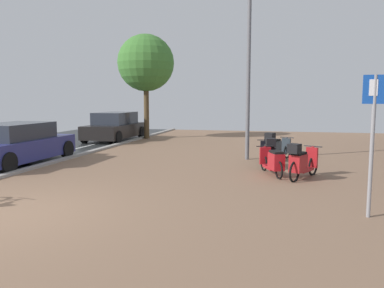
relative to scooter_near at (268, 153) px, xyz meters
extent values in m
cube|color=#86654C|center=(0.23, -6.35, -0.46)|extent=(14.40, 40.00, 0.05)
torus|color=black|center=(0.07, -0.42, -0.20)|extent=(0.13, 0.52, 0.52)
torus|color=black|center=(-0.15, 0.90, -0.20)|extent=(0.13, 0.52, 0.52)
cube|color=black|center=(-0.04, 0.24, -0.22)|extent=(0.40, 0.78, 0.08)
cube|color=black|center=(0.03, -0.18, -0.01)|extent=(0.39, 0.63, 0.43)
cube|color=black|center=(0.03, -0.18, 0.23)|extent=(0.34, 0.57, 0.06)
cylinder|color=black|center=(-0.14, 0.88, 0.06)|extent=(0.09, 0.13, 0.52)
cube|color=black|center=(-0.13, 0.80, 0.03)|extent=(0.33, 0.13, 0.51)
cylinder|color=black|center=(-0.14, 0.85, 0.31)|extent=(0.52, 0.11, 0.03)
cube|color=black|center=(0.08, -0.47, 0.38)|extent=(0.32, 0.32, 0.24)
torus|color=black|center=(0.34, -1.90, -0.20)|extent=(0.23, 0.49, 0.51)
torus|color=black|center=(-0.10, -0.76, -0.20)|extent=(0.23, 0.49, 0.51)
cube|color=red|center=(0.12, -1.33, -0.23)|extent=(0.51, 0.74, 0.08)
cube|color=red|center=(0.26, -1.70, 0.00)|extent=(0.48, 0.61, 0.45)
cube|color=black|center=(0.26, -1.70, 0.26)|extent=(0.42, 0.55, 0.06)
cylinder|color=red|center=(-0.09, -0.78, 0.05)|extent=(0.11, 0.14, 0.51)
cube|color=red|center=(-0.06, -0.85, 0.03)|extent=(0.33, 0.19, 0.50)
cylinder|color=black|center=(-0.08, -0.81, 0.30)|extent=(0.49, 0.21, 0.03)
torus|color=black|center=(0.05, 0.73, -0.20)|extent=(0.26, 0.49, 0.52)
torus|color=black|center=(0.61, 1.94, -0.20)|extent=(0.26, 0.49, 0.52)
cube|color=#2F3941|center=(0.33, 1.34, -0.22)|extent=(0.57, 0.80, 0.08)
cube|color=#2F3941|center=(0.15, 0.95, 0.02)|extent=(0.52, 0.66, 0.49)
cube|color=black|center=(0.15, 0.95, 0.30)|extent=(0.46, 0.59, 0.06)
cylinder|color=#2F3941|center=(0.60, 1.92, 0.06)|extent=(0.11, 0.14, 0.52)
cube|color=#2F3941|center=(0.57, 1.85, 0.03)|extent=(0.32, 0.21, 0.51)
cylinder|color=black|center=(0.59, 1.90, 0.31)|extent=(0.48, 0.24, 0.03)
cube|color=black|center=(0.02, 0.69, 0.45)|extent=(0.37, 0.37, 0.24)
torus|color=black|center=(0.73, -2.19, -0.18)|extent=(0.31, 0.53, 0.56)
torus|color=black|center=(1.27, -1.15, -0.18)|extent=(0.31, 0.53, 0.56)
cube|color=#B01D21|center=(1.00, -1.67, -0.20)|extent=(0.55, 0.71, 0.08)
cube|color=#B01D21|center=(0.83, -2.00, 0.02)|extent=(0.50, 0.59, 0.45)
cube|color=black|center=(0.83, -2.00, 0.28)|extent=(0.45, 0.53, 0.06)
cylinder|color=#B01D21|center=(1.26, -1.17, 0.10)|extent=(0.12, 0.14, 0.56)
cube|color=#B01D21|center=(1.22, -1.24, 0.08)|extent=(0.32, 0.22, 0.56)
cylinder|color=black|center=(1.25, -1.19, 0.38)|extent=(0.48, 0.26, 0.03)
cube|color=black|center=(0.71, -2.23, 0.43)|extent=(0.38, 0.38, 0.24)
cube|color=navy|center=(-8.04, -1.37, 0.06)|extent=(1.85, 4.14, 0.64)
cube|color=#282D38|center=(-8.04, -1.45, 0.64)|extent=(1.55, 2.43, 0.53)
cylinder|color=black|center=(-8.93, 0.18, -0.12)|extent=(0.20, 0.62, 0.62)
cylinder|color=black|center=(-7.16, 0.18, -0.12)|extent=(0.20, 0.62, 0.62)
cylinder|color=black|center=(-7.16, -2.92, -0.12)|extent=(0.20, 0.62, 0.62)
cube|color=black|center=(-8.02, 6.18, 0.07)|extent=(1.82, 4.16, 0.66)
cube|color=#282D38|center=(-8.02, 6.30, 0.70)|extent=(1.53, 2.53, 0.61)
cylinder|color=black|center=(-8.89, 7.74, -0.12)|extent=(0.20, 0.62, 0.62)
cylinder|color=black|center=(-7.15, 7.74, -0.12)|extent=(0.20, 0.62, 0.62)
cylinder|color=black|center=(-8.89, 4.62, -0.12)|extent=(0.20, 0.62, 0.62)
cylinder|color=black|center=(-7.15, 4.62, -0.12)|extent=(0.20, 0.62, 0.62)
cylinder|color=gray|center=(1.93, -4.98, 0.83)|extent=(0.07, 0.07, 2.52)
cube|color=#1648AB|center=(1.93, -4.99, 1.84)|extent=(0.40, 0.02, 0.50)
cube|color=white|center=(1.90, -5.00, 1.87)|extent=(0.14, 0.01, 0.28)
cylinder|color=slate|center=(-0.77, 1.26, 2.34)|extent=(0.14, 0.14, 5.55)
cylinder|color=brown|center=(-6.71, 7.41, 1.06)|extent=(0.27, 0.27, 2.98)
sphere|color=#407A31|center=(-6.71, 7.41, 3.60)|extent=(3.00, 3.00, 3.00)
camera|label=1|loc=(0.36, -12.21, 1.67)|focal=35.94mm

